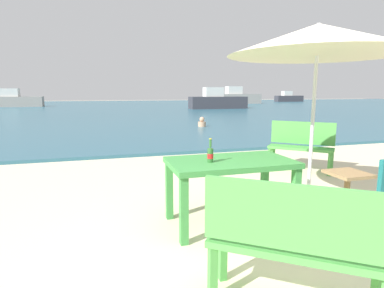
{
  "coord_description": "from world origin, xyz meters",
  "views": [
    {
      "loc": [
        -1.73,
        -2.29,
        1.51
      ],
      "look_at": [
        -0.17,
        3.0,
        0.6
      ],
      "focal_mm": 29.15,
      "sensor_mm": 36.0,
      "label": 1
    }
  ],
  "objects_px": {
    "bench_green_right": "(295,240)",
    "boat_tanker": "(289,98)",
    "bench_green_left": "(301,143)",
    "patio_umbrella": "(318,40)",
    "picnic_table_green": "(230,169)",
    "beer_bottle_amber": "(210,154)",
    "boat_ferry": "(15,100)",
    "side_table_wood": "(347,187)",
    "boat_cargo_ship": "(237,97)",
    "swimmer_person": "(202,123)",
    "boat_fishing_trawler": "(217,101)"
  },
  "relations": [
    {
      "from": "beer_bottle_amber",
      "to": "patio_umbrella",
      "type": "height_order",
      "value": "patio_umbrella"
    },
    {
      "from": "bench_green_left",
      "to": "boat_fishing_trawler",
      "type": "relative_size",
      "value": 0.22
    },
    {
      "from": "boat_ferry",
      "to": "boat_tanker",
      "type": "bearing_deg",
      "value": 12.4
    },
    {
      "from": "side_table_wood",
      "to": "boat_cargo_ship",
      "type": "xyz_separation_m",
      "value": [
        14.29,
        34.62,
        0.52
      ]
    },
    {
      "from": "beer_bottle_amber",
      "to": "bench_green_right",
      "type": "bearing_deg",
      "value": -86.85
    },
    {
      "from": "bench_green_right",
      "to": "boat_cargo_ship",
      "type": "height_order",
      "value": "boat_cargo_ship"
    },
    {
      "from": "beer_bottle_amber",
      "to": "bench_green_left",
      "type": "height_order",
      "value": "beer_bottle_amber"
    },
    {
      "from": "picnic_table_green",
      "to": "patio_umbrella",
      "type": "distance_m",
      "value": 1.82
    },
    {
      "from": "bench_green_left",
      "to": "bench_green_right",
      "type": "xyz_separation_m",
      "value": [
        -2.53,
        -3.47,
        0.0
      ]
    },
    {
      "from": "patio_umbrella",
      "to": "swimmer_person",
      "type": "bearing_deg",
      "value": 79.81
    },
    {
      "from": "patio_umbrella",
      "to": "swimmer_person",
      "type": "xyz_separation_m",
      "value": [
        1.69,
        9.38,
        -1.88
      ]
    },
    {
      "from": "beer_bottle_amber",
      "to": "boat_ferry",
      "type": "relative_size",
      "value": 0.05
    },
    {
      "from": "boat_fishing_trawler",
      "to": "picnic_table_green",
      "type": "bearing_deg",
      "value": -110.67
    },
    {
      "from": "boat_ferry",
      "to": "side_table_wood",
      "type": "bearing_deg",
      "value": -71.15
    },
    {
      "from": "beer_bottle_amber",
      "to": "boat_tanker",
      "type": "height_order",
      "value": "boat_tanker"
    },
    {
      "from": "beer_bottle_amber",
      "to": "side_table_wood",
      "type": "xyz_separation_m",
      "value": [
        1.78,
        -0.09,
        -0.5
      ]
    },
    {
      "from": "picnic_table_green",
      "to": "side_table_wood",
      "type": "relative_size",
      "value": 2.59
    },
    {
      "from": "beer_bottle_amber",
      "to": "boat_tanker",
      "type": "relative_size",
      "value": 0.06
    },
    {
      "from": "boat_ferry",
      "to": "boat_cargo_ship",
      "type": "height_order",
      "value": "boat_cargo_ship"
    },
    {
      "from": "boat_ferry",
      "to": "boat_tanker",
      "type": "distance_m",
      "value": 38.01
    },
    {
      "from": "boat_tanker",
      "to": "bench_green_left",
      "type": "bearing_deg",
      "value": -123.17
    },
    {
      "from": "bench_green_right",
      "to": "boat_ferry",
      "type": "distance_m",
      "value": 35.14
    },
    {
      "from": "swimmer_person",
      "to": "boat_tanker",
      "type": "xyz_separation_m",
      "value": [
        24.79,
        31.12,
        0.44
      ]
    },
    {
      "from": "swimmer_person",
      "to": "boat_ferry",
      "type": "height_order",
      "value": "boat_ferry"
    },
    {
      "from": "side_table_wood",
      "to": "patio_umbrella",
      "type": "bearing_deg",
      "value": 161.42
    },
    {
      "from": "boat_cargo_ship",
      "to": "swimmer_person",
      "type": "bearing_deg",
      "value": -117.48
    },
    {
      "from": "side_table_wood",
      "to": "boat_ferry",
      "type": "height_order",
      "value": "boat_ferry"
    },
    {
      "from": "picnic_table_green",
      "to": "beer_bottle_amber",
      "type": "xyz_separation_m",
      "value": [
        -0.26,
        -0.05,
        0.2
      ]
    },
    {
      "from": "patio_umbrella",
      "to": "boat_ferry",
      "type": "bearing_deg",
      "value": 108.22
    },
    {
      "from": "patio_umbrella",
      "to": "boat_ferry",
      "type": "relative_size",
      "value": 0.46
    },
    {
      "from": "swimmer_person",
      "to": "boat_fishing_trawler",
      "type": "xyz_separation_m",
      "value": [
        6.0,
        13.83,
        0.52
      ]
    },
    {
      "from": "picnic_table_green",
      "to": "boat_tanker",
      "type": "bearing_deg",
      "value": 55.79
    },
    {
      "from": "bench_green_left",
      "to": "boat_cargo_ship",
      "type": "height_order",
      "value": "boat_cargo_ship"
    },
    {
      "from": "patio_umbrella",
      "to": "beer_bottle_amber",
      "type": "bearing_deg",
      "value": -177.52
    },
    {
      "from": "side_table_wood",
      "to": "bench_green_left",
      "type": "xyz_separation_m",
      "value": [
        0.82,
        2.1,
        0.19
      ]
    },
    {
      "from": "picnic_table_green",
      "to": "bench_green_right",
      "type": "distance_m",
      "value": 1.53
    },
    {
      "from": "picnic_table_green",
      "to": "bench_green_left",
      "type": "height_order",
      "value": "bench_green_left"
    },
    {
      "from": "picnic_table_green",
      "to": "bench_green_left",
      "type": "bearing_deg",
      "value": 39.84
    },
    {
      "from": "bench_green_right",
      "to": "boat_fishing_trawler",
      "type": "bearing_deg",
      "value": 70.12
    },
    {
      "from": "bench_green_left",
      "to": "patio_umbrella",
      "type": "bearing_deg",
      "value": -123.16
    },
    {
      "from": "picnic_table_green",
      "to": "beer_bottle_amber",
      "type": "bearing_deg",
      "value": -169.11
    },
    {
      "from": "picnic_table_green",
      "to": "swimmer_person",
      "type": "xyz_separation_m",
      "value": [
        2.76,
        9.39,
        -0.41
      ]
    },
    {
      "from": "bench_green_left",
      "to": "boat_ferry",
      "type": "relative_size",
      "value": 0.22
    },
    {
      "from": "bench_green_left",
      "to": "boat_tanker",
      "type": "distance_m",
      "value": 46.06
    },
    {
      "from": "boat_ferry",
      "to": "boat_tanker",
      "type": "height_order",
      "value": "boat_ferry"
    },
    {
      "from": "boat_fishing_trawler",
      "to": "bench_green_right",
      "type": "bearing_deg",
      "value": -109.88
    },
    {
      "from": "patio_umbrella",
      "to": "side_table_wood",
      "type": "distance_m",
      "value": 1.83
    },
    {
      "from": "boat_tanker",
      "to": "boat_cargo_ship",
      "type": "bearing_deg",
      "value": -152.78
    },
    {
      "from": "bench_green_left",
      "to": "picnic_table_green",
      "type": "bearing_deg",
      "value": -140.16
    },
    {
      "from": "bench_green_right",
      "to": "boat_tanker",
      "type": "xyz_separation_m",
      "value": [
        27.72,
        42.02,
        0.13
      ]
    }
  ]
}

